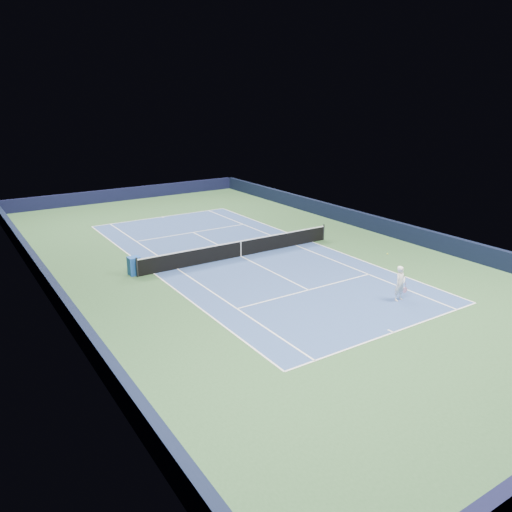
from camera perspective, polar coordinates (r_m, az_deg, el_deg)
ground at (r=29.70m, az=-1.74°, el=-0.04°), size 40.00×40.00×0.00m
wall_far at (r=47.14m, az=-14.51°, el=6.90°), size 22.00×0.35×1.10m
wall_right at (r=36.15m, az=13.08°, el=3.71°), size 0.35×40.00×1.10m
wall_left at (r=25.93m, az=-22.65°, el=-2.95°), size 0.35×40.00×1.10m
court_surface at (r=29.70m, az=-1.74°, el=-0.04°), size 10.97×23.77×0.01m
baseline_far at (r=39.96m, az=-10.69°, el=4.42°), size 10.97×0.08×0.00m
baseline_near at (r=21.21m, az=15.44°, el=-8.42°), size 10.97×0.08×0.00m
sideline_doubles_right at (r=32.76m, az=6.47°, el=1.61°), size 0.08×23.77×0.00m
sideline_doubles_left at (r=27.42m, az=-11.58°, el=-1.97°), size 0.08×23.77×0.00m
sideline_singles_right at (r=31.93m, az=4.57°, el=1.23°), size 0.08×23.77×0.00m
sideline_singles_left at (r=27.90m, az=-8.97°, el=-1.46°), size 0.08×23.77×0.00m
service_line_far at (r=35.10m, az=-7.21°, el=2.70°), size 8.23×0.08×0.00m
service_line_near at (r=24.78m, az=6.01°, el=-3.88°), size 8.23×0.08×0.00m
center_service_line at (r=29.70m, az=-1.74°, el=-0.02°), size 0.08×12.80×0.00m
center_mark_far at (r=39.83m, az=-10.61°, el=4.38°), size 0.08×0.30×0.00m
center_mark_near at (r=21.30m, az=15.14°, el=-8.28°), size 0.08×0.30×0.00m
tennis_net at (r=29.55m, az=-1.75°, el=0.89°), size 12.90×0.10×1.07m
sponsor_cube at (r=27.36m, az=-13.75°, el=-1.10°), size 0.64×0.56×0.98m
tennis_player at (r=24.12m, az=16.15°, el=-3.03°), size 0.79×1.26×2.03m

